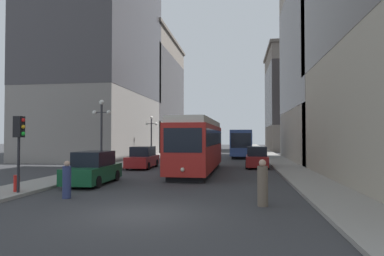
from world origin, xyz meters
TOP-DOWN VIEW (x-y plane):
  - ground_plane at (0.00, 0.00)m, footprint 200.00×200.00m
  - sidewalk_left at (-7.35, 40.00)m, footprint 2.57×120.00m
  - sidewalk_right at (7.35, 40.00)m, footprint 2.57×120.00m
  - streetcar at (0.24, 13.40)m, footprint 2.79×12.31m
  - transit_bus at (3.54, 33.38)m, footprint 2.82×12.27m
  - parked_car_left_near at (-4.76, 6.51)m, footprint 1.98×4.53m
  - parked_car_left_mid at (-4.76, 15.93)m, footprint 1.95×4.62m
  - parked_car_right_far at (4.76, 17.72)m, footprint 2.00×4.39m
  - pedestrian_crossing_near at (-4.01, 2.31)m, footprint 0.36×0.36m
  - pedestrian_crossing_far at (4.20, 1.90)m, footprint 0.40×0.40m
  - traffic_light_near_left at (-6.44, 2.54)m, footprint 0.47×0.36m
  - lamp_post_left_near at (-6.66, 11.87)m, footprint 1.41×0.36m
  - lamp_post_left_far at (-6.66, 25.53)m, footprint 1.41×0.36m
  - fire_hydrant at (-6.70, 2.76)m, footprint 0.26×0.26m
  - building_left_corner at (-14.18, 28.29)m, footprint 11.70×20.07m
  - building_left_midblock at (-13.97, 47.80)m, footprint 11.29×22.08m
  - building_right_corner at (14.47, 53.28)m, footprint 12.28×16.62m
  - building_right_far at (14.05, 25.53)m, footprint 11.45×17.91m

SIDE VIEW (x-z plane):
  - ground_plane at x=0.00m, z-range 0.00..0.00m
  - sidewalk_left at x=-7.35m, z-range 0.00..0.15m
  - sidewalk_right at x=7.35m, z-range 0.00..0.15m
  - fire_hydrant at x=-6.70m, z-range 0.15..0.90m
  - pedestrian_crossing_near at x=-4.01m, z-range -0.06..1.55m
  - pedestrian_crossing_far at x=4.20m, z-range -0.06..1.72m
  - parked_car_right_far at x=4.76m, z-range -0.07..1.75m
  - parked_car_left_near at x=-4.76m, z-range -0.07..1.75m
  - parked_car_left_mid at x=-4.76m, z-range -0.07..1.75m
  - transit_bus at x=3.54m, z-range 0.22..3.67m
  - streetcar at x=0.24m, z-range 0.16..4.05m
  - traffic_light_near_left at x=-6.44m, z-range 1.06..4.47m
  - lamp_post_left_far at x=-6.66m, z-range 0.95..5.81m
  - lamp_post_left_near at x=-6.66m, z-range 0.99..6.18m
  - building_right_corner at x=14.47m, z-range 0.26..19.26m
  - building_left_midblock at x=-13.97m, z-range 0.29..20.84m
  - building_right_far at x=14.05m, z-range 0.33..22.88m
  - building_left_corner at x=-14.18m, z-range 0.50..32.06m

